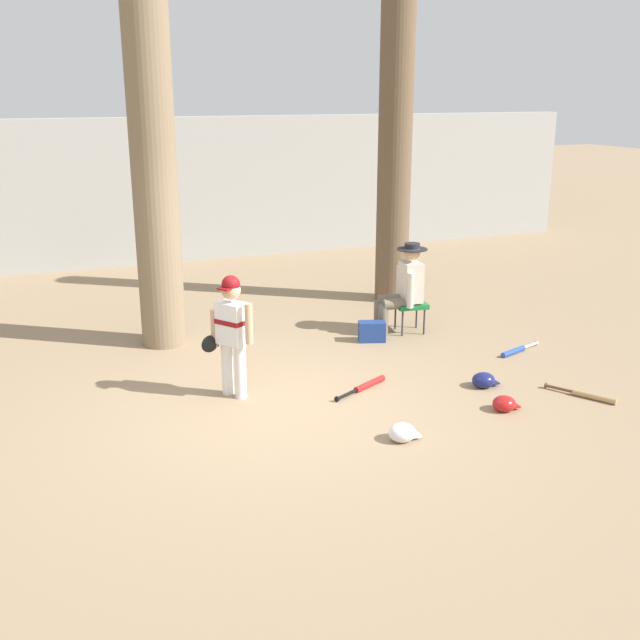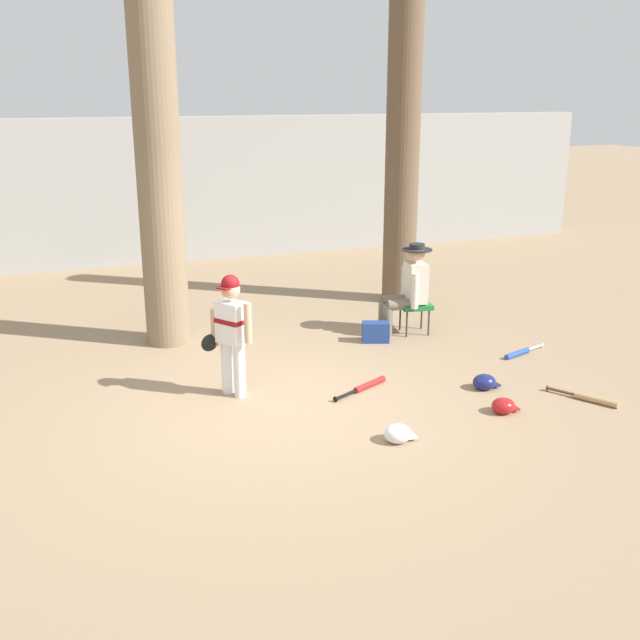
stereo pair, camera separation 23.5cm
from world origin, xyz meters
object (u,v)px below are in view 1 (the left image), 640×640
at_px(bat_blue_youth, 516,351).
at_px(young_ballplayer, 231,328).
at_px(batting_helmet_navy, 484,380).
at_px(seated_spectator, 404,286).
at_px(batting_helmet_red, 504,404).
at_px(folding_stool, 410,306).
at_px(bat_wood_tan, 589,395).
at_px(bat_red_barrel, 366,385).
at_px(tree_behind_spectator, 394,175).
at_px(batting_helmet_white, 402,433).
at_px(handbag_beside_stool, 372,332).
at_px(tree_near_player, 154,162).

bearing_deg(bat_blue_youth, young_ballplayer, 179.84).
distance_m(young_ballplayer, batting_helmet_navy, 2.79).
height_order(seated_spectator, batting_helmet_red, seated_spectator).
xyz_separation_m(folding_stool, bat_blue_youth, (0.80, -1.26, -0.33)).
height_order(seated_spectator, bat_wood_tan, seated_spectator).
xyz_separation_m(bat_red_barrel, batting_helmet_navy, (1.20, -0.44, 0.04)).
height_order(tree_behind_spectator, batting_helmet_white, tree_behind_spectator).
bearing_deg(bat_red_barrel, handbag_beside_stool, 61.94).
distance_m(seated_spectator, batting_helmet_red, 2.75).
height_order(tree_behind_spectator, batting_helmet_navy, tree_behind_spectator).
xyz_separation_m(bat_red_barrel, batting_helmet_red, (1.03, -1.06, 0.04)).
bearing_deg(bat_blue_youth, batting_helmet_navy, -141.83).
relative_size(young_ballplayer, bat_red_barrel, 1.74).
xyz_separation_m(bat_wood_tan, batting_helmet_red, (-1.00, 0.07, 0.04)).
height_order(tree_behind_spectator, handbag_beside_stool, tree_behind_spectator).
bearing_deg(bat_blue_youth, seated_spectator, 125.23).
bearing_deg(bat_wood_tan, handbag_beside_stool, 116.48).
bearing_deg(young_ballplayer, tree_behind_spectator, 40.37).
bearing_deg(young_ballplayer, tree_near_player, 99.37).
xyz_separation_m(young_ballplayer, batting_helmet_white, (1.15, -1.63, -0.67)).
bearing_deg(batting_helmet_white, bat_wood_tan, 3.60).
bearing_deg(folding_stool, tree_near_player, 166.32).
distance_m(handbag_beside_stool, batting_helmet_red, 2.50).
xyz_separation_m(tree_behind_spectator, batting_helmet_red, (-0.91, -4.24, -1.83)).
height_order(folding_stool, batting_helmet_red, folding_stool).
height_order(folding_stool, batting_helmet_white, folding_stool).
bearing_deg(folding_stool, tree_behind_spectator, 71.18).
relative_size(folding_stool, batting_helmet_navy, 1.53).
relative_size(young_ballplayer, seated_spectator, 1.09).
relative_size(bat_blue_youth, batting_helmet_red, 2.41).
distance_m(handbag_beside_stool, bat_red_barrel, 1.62).
height_order(young_ballplayer, batting_helmet_red, young_ballplayer).
bearing_deg(bat_wood_tan, bat_blue_youth, 83.71).
distance_m(tree_near_player, batting_helmet_white, 4.50).
bearing_deg(folding_stool, young_ballplayer, -155.94).
height_order(young_ballplayer, bat_blue_youth, young_ballplayer).
xyz_separation_m(tree_behind_spectator, batting_helmet_navy, (-0.74, -3.63, -1.82)).
relative_size(young_ballplayer, bat_wood_tan, 1.90).
bearing_deg(young_ballplayer, handbag_beside_stool, 26.56).
distance_m(bat_blue_youth, batting_helmet_white, 2.93).
distance_m(tree_near_player, bat_red_barrel, 3.68).
height_order(young_ballplayer, seated_spectator, young_ballplayer).
distance_m(young_ballplayer, bat_blue_youth, 3.66).
distance_m(folding_stool, bat_red_barrel, 2.15).
bearing_deg(bat_red_barrel, seated_spectator, 51.12).
bearing_deg(seated_spectator, folding_stool, -9.63).
xyz_separation_m(tree_near_player, handbag_beside_stool, (2.48, -0.93, -2.14)).
xyz_separation_m(bat_wood_tan, batting_helmet_white, (-2.28, -0.14, 0.04)).
xyz_separation_m(tree_behind_spectator, batting_helmet_white, (-2.18, -4.46, -1.82)).
xyz_separation_m(bat_wood_tan, batting_helmet_navy, (-0.84, 0.69, 0.04)).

